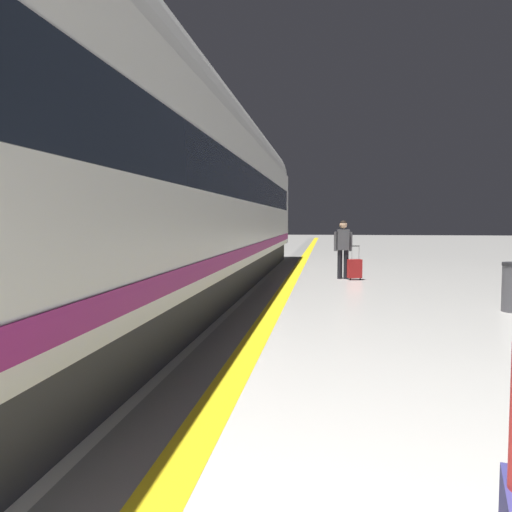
# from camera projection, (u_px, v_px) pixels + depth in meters

# --- Properties ---
(safety_line_strip) EXTENTS (0.36, 80.00, 0.01)m
(safety_line_strip) POSITION_uv_depth(u_px,v_px,m) (276.00, 304.00, 10.38)
(safety_line_strip) COLOR yellow
(safety_line_strip) RESTS_ON ground
(tactile_edge_band) EXTENTS (0.69, 80.00, 0.01)m
(tactile_edge_band) POSITION_uv_depth(u_px,v_px,m) (258.00, 304.00, 10.43)
(tactile_edge_band) COLOR slate
(tactile_edge_band) RESTS_ON ground
(high_speed_train) EXTENTS (2.94, 35.19, 4.97)m
(high_speed_train) POSITION_uv_depth(u_px,v_px,m) (74.00, 155.00, 6.54)
(high_speed_train) COLOR #38383D
(high_speed_train) RESTS_ON ground
(passenger_near) EXTENTS (0.52, 0.22, 1.68)m
(passenger_near) POSITION_uv_depth(u_px,v_px,m) (343.00, 245.00, 14.85)
(passenger_near) COLOR black
(passenger_near) RESTS_ON ground
(suitcase_near) EXTENTS (0.43, 0.32, 0.98)m
(suitcase_near) POSITION_uv_depth(u_px,v_px,m) (355.00, 269.00, 14.62)
(suitcase_near) COLOR #A51E1E
(suitcase_near) RESTS_ON ground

